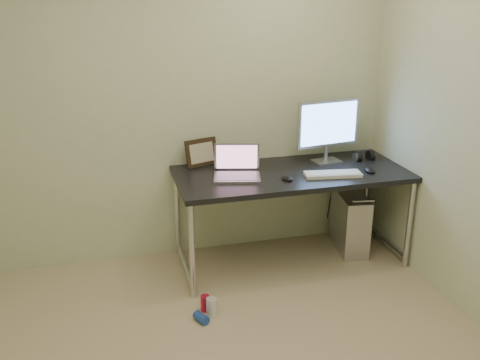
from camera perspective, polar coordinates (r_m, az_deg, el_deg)
name	(u,v)px	position (r m, az deg, el deg)	size (l,w,h in m)	color
wall_back	(167,103)	(4.10, -7.76, 8.19)	(3.50, 0.02, 2.50)	beige
desk	(291,180)	(4.09, 5.50, -0.05)	(1.76, 0.77, 0.75)	black
tower_computer	(350,222)	(4.52, 11.64, -4.39)	(0.27, 0.49, 0.52)	silver
cable_a	(331,193)	(4.66, 9.73, -1.38)	(0.01, 0.01, 0.70)	black
cable_b	(342,195)	(4.69, 10.82, -1.58)	(0.01, 0.01, 0.72)	black
can_red	(205,303)	(3.71, -3.74, -12.98)	(0.06, 0.06, 0.11)	#B51435
can_white	(212,307)	(3.65, -3.04, -13.39)	(0.07, 0.07, 0.13)	silver
can_blue	(201,318)	(3.62, -4.16, -14.45)	(0.06, 0.06, 0.11)	#2042A4
laptop	(237,169)	(3.93, -0.33, 1.16)	(0.39, 0.35, 0.23)	#ACACB4
monitor	(328,126)	(4.25, 9.39, 5.69)	(0.54, 0.19, 0.50)	#ACACB4
keyboard	(333,174)	(4.01, 9.86, 0.61)	(0.42, 0.14, 0.03)	silver
mouse_right	(370,169)	(4.16, 13.68, 1.12)	(0.07, 0.12, 0.04)	black
mouse_left	(287,178)	(3.88, 5.03, 0.25)	(0.07, 0.11, 0.04)	black
headphones	(364,156)	(4.44, 13.08, 2.47)	(0.16, 0.10, 0.11)	black
picture_frame	(202,152)	(4.17, -4.13, 2.95)	(0.27, 0.03, 0.21)	black
webcam	(229,154)	(4.18, -1.16, 2.84)	(0.05, 0.04, 0.13)	silver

